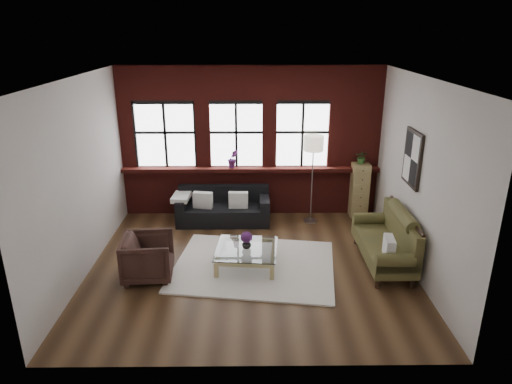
{
  "coord_description": "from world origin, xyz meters",
  "views": [
    {
      "loc": [
        0.03,
        -7.03,
        3.93
      ],
      "look_at": [
        0.1,
        0.6,
        1.15
      ],
      "focal_mm": 32.0,
      "sensor_mm": 36.0,
      "label": 1
    }
  ],
  "objects_px": {
    "drawer_chest": "(359,190)",
    "floor_lamp": "(312,177)",
    "coffee_table": "(247,257)",
    "vintage_settee": "(384,238)",
    "dark_sofa": "(223,207)",
    "vase": "(247,244)",
    "armchair": "(148,257)"
  },
  "relations": [
    {
      "from": "coffee_table",
      "to": "vase",
      "type": "relative_size",
      "value": 6.11
    },
    {
      "from": "dark_sofa",
      "to": "coffee_table",
      "type": "distance_m",
      "value": 1.97
    },
    {
      "from": "drawer_chest",
      "to": "floor_lamp",
      "type": "relative_size",
      "value": 0.59
    },
    {
      "from": "armchair",
      "to": "floor_lamp",
      "type": "height_order",
      "value": "floor_lamp"
    },
    {
      "from": "floor_lamp",
      "to": "coffee_table",
      "type": "bearing_deg",
      "value": -125.11
    },
    {
      "from": "dark_sofa",
      "to": "drawer_chest",
      "type": "xyz_separation_m",
      "value": [
        2.93,
        0.33,
        0.24
      ]
    },
    {
      "from": "dark_sofa",
      "to": "armchair",
      "type": "relative_size",
      "value": 2.39
    },
    {
      "from": "dark_sofa",
      "to": "vase",
      "type": "height_order",
      "value": "dark_sofa"
    },
    {
      "from": "armchair",
      "to": "coffee_table",
      "type": "height_order",
      "value": "armchair"
    },
    {
      "from": "coffee_table",
      "to": "drawer_chest",
      "type": "height_order",
      "value": "drawer_chest"
    },
    {
      "from": "vintage_settee",
      "to": "floor_lamp",
      "type": "relative_size",
      "value": 0.91
    },
    {
      "from": "armchair",
      "to": "coffee_table",
      "type": "distance_m",
      "value": 1.67
    },
    {
      "from": "vintage_settee",
      "to": "armchair",
      "type": "height_order",
      "value": "vintage_settee"
    },
    {
      "from": "armchair",
      "to": "floor_lamp",
      "type": "distance_m",
      "value": 3.79
    },
    {
      "from": "armchair",
      "to": "drawer_chest",
      "type": "height_order",
      "value": "drawer_chest"
    },
    {
      "from": "vase",
      "to": "drawer_chest",
      "type": "relative_size",
      "value": 0.14
    },
    {
      "from": "drawer_chest",
      "to": "floor_lamp",
      "type": "xyz_separation_m",
      "value": [
        -1.08,
        -0.32,
        0.41
      ]
    },
    {
      "from": "dark_sofa",
      "to": "drawer_chest",
      "type": "relative_size",
      "value": 1.63
    },
    {
      "from": "vase",
      "to": "dark_sofa",
      "type": "bearing_deg",
      "value": 105.03
    },
    {
      "from": "drawer_chest",
      "to": "vintage_settee",
      "type": "bearing_deg",
      "value": -91.38
    },
    {
      "from": "dark_sofa",
      "to": "vase",
      "type": "xyz_separation_m",
      "value": [
        0.51,
        -1.9,
        0.07
      ]
    },
    {
      "from": "dark_sofa",
      "to": "vintage_settee",
      "type": "distance_m",
      "value": 3.42
    },
    {
      "from": "vase",
      "to": "floor_lamp",
      "type": "distance_m",
      "value": 2.41
    },
    {
      "from": "vase",
      "to": "drawer_chest",
      "type": "bearing_deg",
      "value": 42.66
    },
    {
      "from": "vintage_settee",
      "to": "armchair",
      "type": "distance_m",
      "value": 4.0
    },
    {
      "from": "vintage_settee",
      "to": "drawer_chest",
      "type": "distance_m",
      "value": 2.18
    },
    {
      "from": "vintage_settee",
      "to": "coffee_table",
      "type": "xyz_separation_m",
      "value": [
        -2.37,
        -0.06,
        -0.33
      ]
    },
    {
      "from": "coffee_table",
      "to": "vase",
      "type": "xyz_separation_m",
      "value": [
        0.0,
        0.0,
        0.26
      ]
    },
    {
      "from": "vintage_settee",
      "to": "coffee_table",
      "type": "bearing_deg",
      "value": -178.64
    },
    {
      "from": "vase",
      "to": "floor_lamp",
      "type": "bearing_deg",
      "value": 54.89
    },
    {
      "from": "dark_sofa",
      "to": "coffee_table",
      "type": "bearing_deg",
      "value": -74.97
    },
    {
      "from": "dark_sofa",
      "to": "floor_lamp",
      "type": "height_order",
      "value": "floor_lamp"
    }
  ]
}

